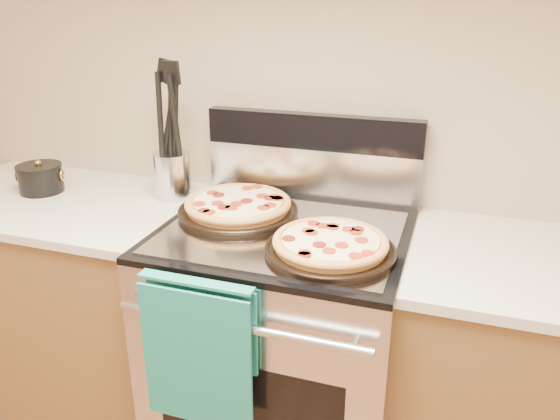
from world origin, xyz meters
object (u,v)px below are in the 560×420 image
(range_body, at_px, (284,355))
(pepperoni_pizza_front, at_px, (330,245))
(pepperoni_pizza_back, at_px, (238,206))
(saucepan, at_px, (41,180))
(utensil_crock, at_px, (172,175))

(range_body, height_order, pepperoni_pizza_front, pepperoni_pizza_front)
(pepperoni_pizza_back, bearing_deg, saucepan, 179.48)
(pepperoni_pizza_back, relative_size, pepperoni_pizza_front, 1.08)
(range_body, xyz_separation_m, pepperoni_pizza_back, (-0.18, 0.06, 0.50))
(pepperoni_pizza_front, bearing_deg, utensil_crock, 155.49)
(pepperoni_pizza_back, height_order, pepperoni_pizza_front, pepperoni_pizza_back)
(pepperoni_pizza_back, relative_size, utensil_crock, 2.32)
(pepperoni_pizza_front, xyz_separation_m, saucepan, (-1.15, 0.19, 0.01))
(pepperoni_pizza_front, height_order, utensil_crock, utensil_crock)
(range_body, relative_size, pepperoni_pizza_back, 2.32)
(range_body, bearing_deg, pepperoni_pizza_back, 162.27)
(utensil_crock, bearing_deg, pepperoni_pizza_front, -24.51)
(range_body, height_order, utensil_crock, utensil_crock)
(pepperoni_pizza_front, bearing_deg, pepperoni_pizza_back, 152.22)
(pepperoni_pizza_front, relative_size, saucepan, 2.30)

